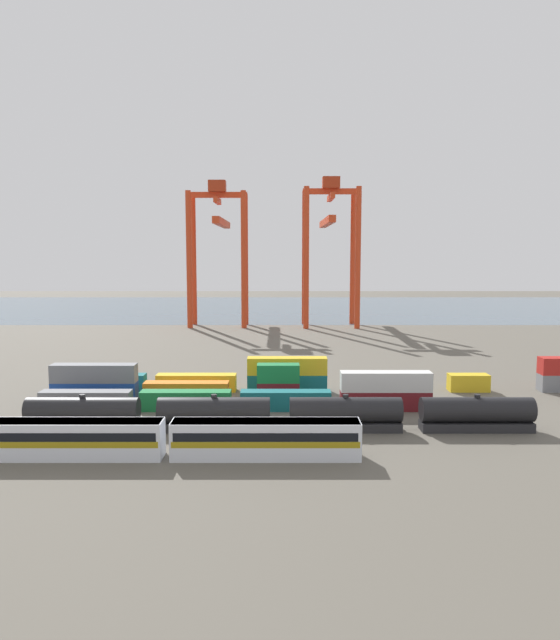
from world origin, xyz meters
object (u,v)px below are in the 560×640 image
Objects in this scene: freight_tank_row at (277,414)px; gantry_crane_west at (216,238)px; passenger_train at (164,438)px; shipping_container_7 at (184,391)px; gantry_crane_central at (327,236)px; shipping_container_15 at (375,382)px; shipping_container_2 at (283,400)px; shipping_container_16 at (465,382)px; shipping_container_13 at (284,383)px.

freight_tank_row is 1.45× the size of gantry_crane_west.
passenger_train is at bearing -86.94° from gantry_crane_west.
shipping_container_7 is 97.98m from gantry_crane_central.
gantry_crane_west is 32.13m from gantry_crane_central.
shipping_container_15 is at bearing 53.82° from freight_tank_row.
shipping_container_2 is at bearing -79.09° from gantry_crane_west.
gantry_crane_west reaches higher than freight_tank_row.
shipping_container_2 and shipping_container_7 have the same top height.
gantry_crane_west is 0.98× the size of gantry_crane_central.
shipping_container_13 is at bearing 180.00° from shipping_container_16.
shipping_container_2 is at bearing 85.23° from freight_tank_row.
shipping_container_16 is 89.80m from gantry_crane_central.
shipping_container_13 and shipping_container_15 have the same top height.
passenger_train is at bearing -143.49° from shipping_container_16.
freight_tank_row is 20.52m from shipping_container_13.
gantry_crane_west reaches higher than passenger_train.
shipping_container_16 is at bearing 35.38° from freight_tank_row.
shipping_container_15 is 0.15× the size of gantry_crane_west.
shipping_container_2 is at bearing -142.16° from shipping_container_15.
shipping_container_7 is 28.92m from shipping_container_15.
passenger_train is 32.49m from shipping_container_13.
gantry_crane_west is at bearing 102.50° from shipping_container_13.
shipping_container_13 is at bearing 180.00° from shipping_container_15.
shipping_container_7 is at bearing 158.80° from shipping_container_2.
gantry_crane_central is (13.64, 96.16, 24.66)m from shipping_container_2.
shipping_container_2 is at bearing -98.07° from gantry_crane_central.
passenger_train is 3.28× the size of shipping_container_2.
gantry_crane_central reaches higher than gantry_crane_west.
shipping_container_2 and shipping_container_15 have the same top height.
passenger_train reaches higher than shipping_container_16.
freight_tank_row is at bearing -80.46° from gantry_crane_west.
shipping_container_13 is (0.33, 11.02, 0.00)m from shipping_container_2.
passenger_train is at bearing -131.59° from shipping_container_15.
gantry_crane_west reaches higher than shipping_container_15.
passenger_train is 6.56× the size of shipping_container_15.
shipping_container_15 is 13.86m from shipping_container_16.
shipping_container_13 and shipping_container_16 have the same top height.
freight_tank_row is at bearing -48.12° from shipping_container_7.
shipping_container_16 is (28.84, 20.48, -0.77)m from freight_tank_row.
shipping_container_7 is at bearing -172.57° from shipping_container_16.
shipping_container_7 is 1.00× the size of shipping_container_13.
shipping_container_7 is 2.00× the size of shipping_container_15.
gantry_crane_central is at bearing 72.93° from shipping_container_7.
gantry_crane_central is (-0.55, 85.14, 24.66)m from shipping_container_15.
freight_tank_row is 9.92× the size of shipping_container_16.
shipping_container_7 is at bearing -107.07° from gantry_crane_central.
gantry_crane_west is (-18.49, 95.88, 24.09)m from shipping_container_2.
passenger_train reaches higher than shipping_container_15.
passenger_train is 3.28× the size of shipping_container_7.
gantry_crane_west reaches higher than shipping_container_16.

